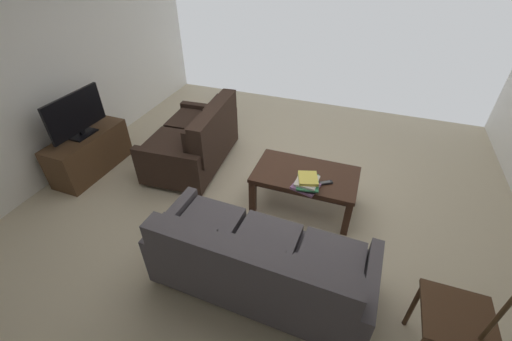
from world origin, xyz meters
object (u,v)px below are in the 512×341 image
Objects in this scene: end_table at (454,324)px; flat_tv at (76,115)px; loveseat_near at (196,141)px; book_stack at (307,183)px; tv_stand at (90,153)px; tv_remote at (325,183)px; coffee_table at (305,178)px; sofa_main at (259,264)px.

end_table is 4.25m from flat_tv.
book_stack is (-1.61, 0.59, 0.17)m from loveseat_near.
tv_stand is at bearing 25.85° from loveseat_near.
coffee_table is at bearing -25.76° from tv_remote.
loveseat_near reaches higher than book_stack.
end_table is at bearing 149.69° from loveseat_near.
tv_remote reaches higher than coffee_table.
sofa_main reaches higher than coffee_table.
coffee_table is 1.37× the size of flat_tv.
end_table is 1.62m from tv_remote.
book_stack reaches higher than tv_remote.
loveseat_near is 3.32m from end_table.
sofa_main is 1.77× the size of tv_stand.
tv_remote is (-0.35, -1.10, 0.13)m from sofa_main.
tv_stand is at bearing -14.65° from end_table.
coffee_table is 0.28m from book_stack.
end_table reaches higher than tv_stand.
end_table is at bearing 165.33° from flat_tv.
book_stack is at bearing 104.40° from coffee_table.
book_stack is at bearing 36.68° from tv_remote.
flat_tv is at bearing -14.67° from end_table.
tv_stand is 2.86m from book_stack.
coffee_table is 2.83m from flat_tv.
tv_stand is (2.67, -0.97, -0.08)m from sofa_main.
book_stack is (-0.06, 0.24, 0.13)m from coffee_table.
end_table is (-2.86, 1.67, 0.10)m from loveseat_near.
sofa_main is 2.84m from tv_stand.
book_stack reaches higher than end_table.
sofa_main reaches higher than tv_stand.
sofa_main is at bearing 132.30° from loveseat_near.
loveseat_near is 4.53× the size of book_stack.
coffee_table is (-1.55, 0.36, 0.04)m from loveseat_near.
coffee_table is at bearing -95.51° from sofa_main.
end_table reaches higher than tv_remote.
loveseat_near is at bearing -14.75° from tv_remote.
coffee_table is at bearing 167.00° from loveseat_near.
book_stack is at bearing 159.76° from loveseat_near.
book_stack is 1.99× the size of tv_remote.
sofa_main is 2.88m from flat_tv.
loveseat_near is 9.02× the size of tv_remote.
sofa_main is 6.01× the size of book_stack.
flat_tv reaches higher than loveseat_near.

